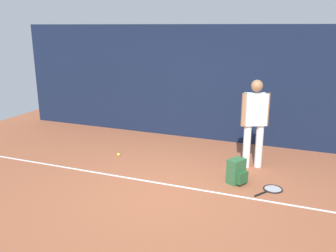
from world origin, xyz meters
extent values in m
plane|color=#9E5638|center=(0.00, 0.00, 0.00)|extent=(12.00, 12.00, 0.00)
cube|color=#141E38|center=(0.00, 3.00, 1.34)|extent=(10.00, 0.10, 2.68)
cube|color=white|center=(0.00, 0.22, 0.00)|extent=(9.00, 0.05, 0.00)
cylinder|color=white|center=(1.19, 1.52, 0.42)|extent=(0.14, 0.14, 0.85)
cylinder|color=white|center=(1.40, 1.62, 0.42)|extent=(0.14, 0.14, 0.85)
cube|color=white|center=(1.29, 1.57, 1.15)|extent=(0.46, 0.37, 0.60)
sphere|color=#9E704C|center=(1.29, 1.57, 1.59)|extent=(0.22, 0.22, 0.22)
cylinder|color=#9E704C|center=(1.10, 1.48, 1.14)|extent=(0.09, 0.09, 0.62)
cylinder|color=#9E704C|center=(1.49, 1.66, 1.14)|extent=(0.09, 0.09, 0.62)
cylinder|color=black|center=(1.62, 0.43, 0.01)|extent=(0.19, 0.27, 0.03)
torus|color=black|center=(1.78, 0.68, 0.01)|extent=(0.45, 0.45, 0.02)
cylinder|color=#B2B2B2|center=(1.78, 0.68, 0.01)|extent=(0.38, 0.38, 0.00)
cube|color=#2D6038|center=(1.14, 0.72, 0.22)|extent=(0.32, 0.36, 0.44)
cube|color=#23562D|center=(1.27, 0.66, 0.14)|extent=(0.17, 0.23, 0.20)
sphere|color=#CCE033|center=(-1.41, 1.15, 0.03)|extent=(0.07, 0.07, 0.07)
camera|label=1|loc=(2.11, -5.03, 2.65)|focal=37.98mm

